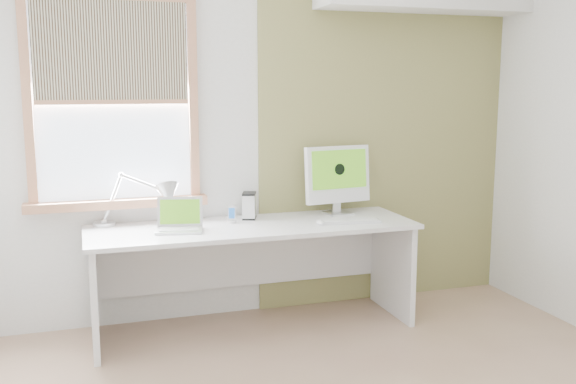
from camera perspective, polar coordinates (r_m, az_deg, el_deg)
name	(u,v)px	position (r m, az deg, el deg)	size (l,w,h in m)	color
room	(357,164)	(3.03, 6.12, 2.51)	(4.04, 3.54, 2.64)	tan
accent_wall	(385,133)	(5.02, 8.51, 5.19)	(2.00, 0.02, 2.60)	olive
window	(113,103)	(4.46, -15.14, 7.60)	(1.20, 0.14, 1.42)	#AD7151
desk	(251,251)	(4.47, -3.27, -5.20)	(2.20, 0.70, 0.73)	silver
desk_lamp	(156,198)	(4.40, -11.55, -0.50)	(0.61, 0.35, 0.36)	silver
laptop	(180,222)	(4.26, -9.53, -2.65)	(0.34, 0.29, 0.21)	silver
phone_dock	(232,218)	(4.44, -4.97, -2.30)	(0.08, 0.08, 0.12)	silver
external_drive	(249,206)	(4.56, -3.43, -1.21)	(0.13, 0.16, 0.19)	silver
imac	(338,176)	(4.71, 4.39, 1.43)	(0.51, 0.19, 0.50)	silver
keyboard	(349,221)	(4.45, 5.42, -2.58)	(0.44, 0.19, 0.02)	white
mouse	(320,222)	(4.38, 2.87, -2.70)	(0.05, 0.09, 0.03)	white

